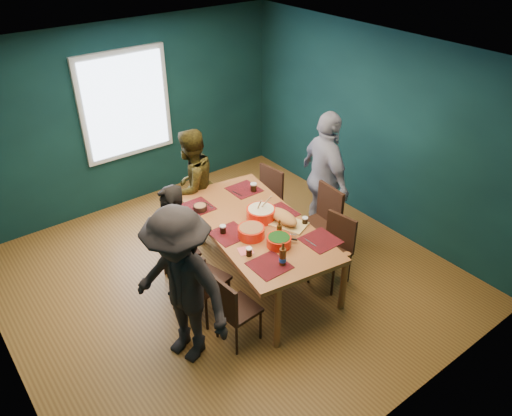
{
  "coord_description": "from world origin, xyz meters",
  "views": [
    {
      "loc": [
        -2.65,
        -4.06,
        4.06
      ],
      "look_at": [
        0.31,
        -0.19,
        1.01
      ],
      "focal_mm": 35.0,
      "sensor_mm": 36.0,
      "label": 1
    }
  ],
  "objects_px": {
    "dining_table": "(255,229)",
    "bowl_herbs": "(279,241)",
    "chair_left_near": "(232,307)",
    "person_back": "(192,187)",
    "chair_left_mid": "(198,277)",
    "chair_right_far": "(266,196)",
    "person_near_left": "(181,287)",
    "chair_right_mid": "(323,218)",
    "bowl_salad": "(251,232)",
    "bowl_dumpling": "(261,213)",
    "chair_right_near": "(335,245)",
    "person_right": "(325,179)",
    "cutting_board": "(283,218)",
    "chair_left_far": "(173,247)",
    "person_far_left": "(173,248)"
  },
  "relations": [
    {
      "from": "chair_left_far",
      "to": "chair_left_near",
      "type": "xyz_separation_m",
      "value": [
        -0.03,
        -1.26,
        -0.01
      ]
    },
    {
      "from": "dining_table",
      "to": "chair_left_mid",
      "type": "xyz_separation_m",
      "value": [
        -0.9,
        -0.15,
        -0.18
      ]
    },
    {
      "from": "chair_left_far",
      "to": "chair_right_near",
      "type": "relative_size",
      "value": 0.98
    },
    {
      "from": "chair_left_mid",
      "to": "person_back",
      "type": "xyz_separation_m",
      "value": [
        0.79,
        1.4,
        0.22
      ]
    },
    {
      "from": "chair_left_mid",
      "to": "bowl_herbs",
      "type": "bearing_deg",
      "value": -38.32
    },
    {
      "from": "chair_right_near",
      "to": "person_near_left",
      "type": "height_order",
      "value": "person_near_left"
    },
    {
      "from": "bowl_salad",
      "to": "bowl_dumpling",
      "type": "distance_m",
      "value": 0.38
    },
    {
      "from": "chair_right_near",
      "to": "bowl_dumpling",
      "type": "relative_size",
      "value": 2.58
    },
    {
      "from": "bowl_salad",
      "to": "bowl_dumpling",
      "type": "xyz_separation_m",
      "value": [
        0.31,
        0.22,
        0.01
      ]
    },
    {
      "from": "chair_right_far",
      "to": "chair_right_near",
      "type": "height_order",
      "value": "chair_right_far"
    },
    {
      "from": "bowl_dumpling",
      "to": "bowl_herbs",
      "type": "height_order",
      "value": "bowl_dumpling"
    },
    {
      "from": "chair_right_near",
      "to": "bowl_dumpling",
      "type": "height_order",
      "value": "bowl_dumpling"
    },
    {
      "from": "person_near_left",
      "to": "bowl_salad",
      "type": "bearing_deg",
      "value": 88.41
    },
    {
      "from": "chair_right_far",
      "to": "bowl_herbs",
      "type": "relative_size",
      "value": 3.49
    },
    {
      "from": "person_back",
      "to": "person_right",
      "type": "xyz_separation_m",
      "value": [
        1.4,
        -1.07,
        0.12
      ]
    },
    {
      "from": "chair_right_mid",
      "to": "bowl_dumpling",
      "type": "height_order",
      "value": "bowl_dumpling"
    },
    {
      "from": "chair_left_far",
      "to": "chair_left_near",
      "type": "distance_m",
      "value": 1.26
    },
    {
      "from": "dining_table",
      "to": "chair_right_near",
      "type": "height_order",
      "value": "chair_right_near"
    },
    {
      "from": "bowl_dumpling",
      "to": "person_right",
      "type": "bearing_deg",
      "value": 7.08
    },
    {
      "from": "person_near_left",
      "to": "cutting_board",
      "type": "height_order",
      "value": "person_near_left"
    },
    {
      "from": "chair_left_near",
      "to": "chair_right_far",
      "type": "height_order",
      "value": "chair_right_far"
    },
    {
      "from": "chair_left_far",
      "to": "cutting_board",
      "type": "xyz_separation_m",
      "value": [
        1.05,
        -0.78,
        0.4
      ]
    },
    {
      "from": "person_back",
      "to": "person_right",
      "type": "distance_m",
      "value": 1.77
    },
    {
      "from": "person_near_left",
      "to": "person_right",
      "type": "bearing_deg",
      "value": 87.06
    },
    {
      "from": "dining_table",
      "to": "cutting_board",
      "type": "height_order",
      "value": "cutting_board"
    },
    {
      "from": "person_far_left",
      "to": "bowl_dumpling",
      "type": "bearing_deg",
      "value": 90.46
    },
    {
      "from": "person_far_left",
      "to": "bowl_herbs",
      "type": "distance_m",
      "value": 1.17
    },
    {
      "from": "dining_table",
      "to": "bowl_herbs",
      "type": "height_order",
      "value": "bowl_herbs"
    },
    {
      "from": "chair_left_near",
      "to": "chair_right_near",
      "type": "xyz_separation_m",
      "value": [
        1.58,
        0.1,
        0.02
      ]
    },
    {
      "from": "dining_table",
      "to": "chair_left_mid",
      "type": "bearing_deg",
      "value": -162.16
    },
    {
      "from": "chair_left_far",
      "to": "bowl_dumpling",
      "type": "distance_m",
      "value": 1.13
    },
    {
      "from": "chair_left_near",
      "to": "person_back",
      "type": "bearing_deg",
      "value": 65.45
    },
    {
      "from": "chair_left_mid",
      "to": "bowl_dumpling",
      "type": "bearing_deg",
      "value": -4.76
    },
    {
      "from": "bowl_herbs",
      "to": "bowl_dumpling",
      "type": "bearing_deg",
      "value": 71.97
    },
    {
      "from": "chair_left_mid",
      "to": "bowl_herbs",
      "type": "height_order",
      "value": "chair_left_mid"
    },
    {
      "from": "person_back",
      "to": "person_near_left",
      "type": "distance_m",
      "value": 2.11
    },
    {
      "from": "chair_right_far",
      "to": "person_near_left",
      "type": "distance_m",
      "value": 2.48
    },
    {
      "from": "chair_right_far",
      "to": "dining_table",
      "type": "bearing_deg",
      "value": -142.08
    },
    {
      "from": "chair_right_mid",
      "to": "chair_left_near",
      "type": "bearing_deg",
      "value": -158.96
    },
    {
      "from": "chair_left_near",
      "to": "person_near_left",
      "type": "distance_m",
      "value": 0.63
    },
    {
      "from": "bowl_dumpling",
      "to": "cutting_board",
      "type": "relative_size",
      "value": 0.49
    },
    {
      "from": "chair_left_far",
      "to": "person_far_left",
      "type": "bearing_deg",
      "value": -107.22
    },
    {
      "from": "chair_left_near",
      "to": "chair_right_near",
      "type": "distance_m",
      "value": 1.59
    },
    {
      "from": "chair_left_near",
      "to": "bowl_salad",
      "type": "height_order",
      "value": "bowl_salad"
    },
    {
      "from": "chair_right_mid",
      "to": "cutting_board",
      "type": "relative_size",
      "value": 1.42
    },
    {
      "from": "person_back",
      "to": "bowl_salad",
      "type": "bearing_deg",
      "value": 68.77
    },
    {
      "from": "chair_left_near",
      "to": "chair_right_mid",
      "type": "bearing_deg",
      "value": 12.56
    },
    {
      "from": "dining_table",
      "to": "bowl_salad",
      "type": "xyz_separation_m",
      "value": [
        -0.2,
        -0.19,
        0.15
      ]
    },
    {
      "from": "chair_right_mid",
      "to": "chair_left_far",
      "type": "bearing_deg",
      "value": 162.05
    },
    {
      "from": "cutting_board",
      "to": "bowl_dumpling",
      "type": "bearing_deg",
      "value": 99.49
    }
  ]
}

